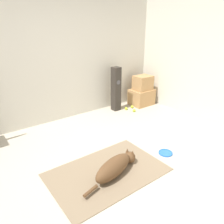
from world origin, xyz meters
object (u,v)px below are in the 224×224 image
object	(u,v)px
tennis_ball_by_boxes	(132,107)
tennis_ball_loose_on_carpet	(134,110)
cardboard_box_upper	(143,83)
cardboard_box_lower	(141,97)
dog	(115,166)
tennis_ball_near_speaker	(126,108)
floor_speaker	(116,89)
frisbee	(166,153)

from	to	relation	value
tennis_ball_by_boxes	tennis_ball_loose_on_carpet	xyz separation A→B (m)	(-0.12, -0.21, 0.00)
cardboard_box_upper	cardboard_box_lower	bearing A→B (deg)	102.88
dog	tennis_ball_near_speaker	bearing A→B (deg)	46.18
tennis_ball_by_boxes	cardboard_box_lower	bearing A→B (deg)	9.28
cardboard_box_upper	floor_speaker	bearing A→B (deg)	171.34
cardboard_box_upper	tennis_ball_near_speaker	xyz separation A→B (m)	(-0.54, -0.04, -0.52)
dog	tennis_ball_loose_on_carpet	world-z (taller)	dog
cardboard_box_upper	frisbee	bearing A→B (deg)	-124.42
floor_speaker	tennis_ball_by_boxes	world-z (taller)	floor_speaker
dog	tennis_ball_loose_on_carpet	distance (m)	2.28
frisbee	floor_speaker	distance (m)	2.05
dog	tennis_ball_near_speaker	xyz separation A→B (m)	(1.64, 1.71, -0.10)
tennis_ball_near_speaker	cardboard_box_upper	bearing A→B (deg)	4.23
frisbee	cardboard_box_upper	world-z (taller)	cardboard_box_upper
cardboard_box_lower	floor_speaker	xyz separation A→B (m)	(-0.73, 0.09, 0.31)
cardboard_box_lower	tennis_ball_loose_on_carpet	xyz separation A→B (m)	(-0.48, -0.26, -0.16)
dog	cardboard_box_upper	xyz separation A→B (m)	(2.19, 1.75, 0.42)
cardboard_box_upper	tennis_ball_loose_on_carpet	xyz separation A→B (m)	(-0.48, -0.25, -0.52)
tennis_ball_by_boxes	cardboard_box_upper	bearing A→B (deg)	6.54
floor_speaker	tennis_ball_by_boxes	xyz separation A→B (m)	(0.37, -0.15, -0.47)
dog	floor_speaker	bearing A→B (deg)	52.00
dog	tennis_ball_near_speaker	size ratio (longest dim) A/B	14.92
dog	cardboard_box_lower	bearing A→B (deg)	39.04
tennis_ball_by_boxes	tennis_ball_loose_on_carpet	size ratio (longest dim) A/B	1.00
frisbee	tennis_ball_by_boxes	xyz separation A→B (m)	(0.89, 1.78, 0.02)
frisbee	cardboard_box_lower	bearing A→B (deg)	55.91
cardboard_box_upper	tennis_ball_loose_on_carpet	size ratio (longest dim) A/B	6.26
tennis_ball_near_speaker	tennis_ball_loose_on_carpet	xyz separation A→B (m)	(0.06, -0.21, 0.00)
tennis_ball_loose_on_carpet	cardboard_box_upper	bearing A→B (deg)	27.28
dog	tennis_ball_loose_on_carpet	xyz separation A→B (m)	(1.70, 1.50, -0.10)
floor_speaker	tennis_ball_loose_on_carpet	distance (m)	0.64
cardboard_box_upper	tennis_ball_loose_on_carpet	bearing A→B (deg)	-152.72
cardboard_box_upper	floor_speaker	xyz separation A→B (m)	(-0.73, 0.11, -0.05)
tennis_ball_loose_on_carpet	cardboard_box_lower	bearing A→B (deg)	29.05
cardboard_box_upper	tennis_ball_by_boxes	size ratio (longest dim) A/B	6.26
cardboard_box_lower	tennis_ball_loose_on_carpet	bearing A→B (deg)	-150.95
cardboard_box_lower	cardboard_box_upper	size ratio (longest dim) A/B	1.30
floor_speaker	tennis_ball_near_speaker	world-z (taller)	floor_speaker
cardboard_box_lower	tennis_ball_by_boxes	distance (m)	0.39
dog	cardboard_box_lower	world-z (taller)	cardboard_box_lower
cardboard_box_upper	floor_speaker	size ratio (longest dim) A/B	0.41
cardboard_box_upper	tennis_ball_by_boxes	xyz separation A→B (m)	(-0.36, -0.04, -0.52)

